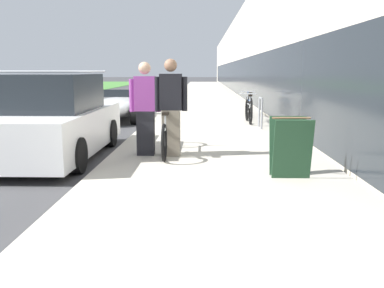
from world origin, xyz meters
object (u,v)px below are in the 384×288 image
(bike_rack_hoop, at_px, (261,109))
(vintage_roadster_curbside, at_px, (116,107))
(person_rider, at_px, (171,108))
(sandwich_board_sign, at_px, (290,147))
(cruiser_bike_middle, at_px, (249,106))
(tandem_bicycle, at_px, (168,134))
(cruiser_bike_nearest, at_px, (249,110))
(person_bystander, at_px, (145,109))
(parked_sedan_curbside, at_px, (51,121))

(bike_rack_hoop, relative_size, vintage_roadster_curbside, 0.20)
(person_rider, distance_m, sandwich_board_sign, 2.48)
(cruiser_bike_middle, bearing_deg, vintage_roadster_curbside, -173.44)
(tandem_bicycle, height_order, cruiser_bike_nearest, cruiser_bike_nearest)
(cruiser_bike_nearest, bearing_deg, cruiser_bike_middle, 83.51)
(vintage_roadster_curbside, bearing_deg, sandwich_board_sign, -62.70)
(person_bystander, relative_size, vintage_roadster_curbside, 0.41)
(person_bystander, bearing_deg, parked_sedan_curbside, 174.41)
(tandem_bicycle, bearing_deg, bike_rack_hoop, 58.73)
(tandem_bicycle, xyz_separation_m, person_bystander, (-0.40, -0.20, 0.51))
(parked_sedan_curbside, bearing_deg, cruiser_bike_middle, 56.83)
(cruiser_bike_middle, relative_size, sandwich_board_sign, 1.93)
(bike_rack_hoop, relative_size, sandwich_board_sign, 0.94)
(bike_rack_hoop, bearing_deg, person_rider, -118.53)
(cruiser_bike_middle, bearing_deg, sandwich_board_sign, -92.14)
(bike_rack_hoop, xyz_separation_m, parked_sedan_curbside, (-4.51, -3.76, 0.11))
(person_bystander, distance_m, bike_rack_hoop, 4.77)
(cruiser_bike_nearest, bearing_deg, sandwich_board_sign, -90.87)
(sandwich_board_sign, xyz_separation_m, vintage_roadster_curbside, (-4.24, 8.22, -0.11))
(bike_rack_hoop, xyz_separation_m, cruiser_bike_nearest, (-0.20, 1.22, -0.14))
(person_rider, bearing_deg, person_bystander, 170.28)
(tandem_bicycle, distance_m, bike_rack_hoop, 4.37)
(tandem_bicycle, distance_m, sandwich_board_sign, 2.69)
(person_rider, xyz_separation_m, parked_sedan_curbside, (-2.32, 0.26, -0.28))
(cruiser_bike_middle, height_order, sandwich_board_sign, sandwich_board_sign)
(bike_rack_hoop, bearing_deg, tandem_bicycle, -121.27)
(person_rider, bearing_deg, bike_rack_hoop, 61.47)
(parked_sedan_curbside, bearing_deg, cruiser_bike_nearest, 49.08)
(tandem_bicycle, bearing_deg, person_bystander, -153.38)
(sandwich_board_sign, distance_m, vintage_roadster_curbside, 9.25)
(tandem_bicycle, height_order, vintage_roadster_curbside, vintage_roadster_curbside)
(bike_rack_hoop, distance_m, cruiser_bike_middle, 3.19)
(sandwich_board_sign, bearing_deg, person_rider, 140.69)
(person_rider, height_order, cruiser_bike_nearest, person_rider)
(cruiser_bike_middle, relative_size, vintage_roadster_curbside, 0.42)
(person_bystander, bearing_deg, cruiser_bike_nearest, 64.39)
(cruiser_bike_nearest, height_order, cruiser_bike_middle, cruiser_bike_nearest)
(person_rider, relative_size, vintage_roadster_curbside, 0.43)
(person_bystander, xyz_separation_m, cruiser_bike_nearest, (2.47, 5.15, -0.50))
(bike_rack_hoop, distance_m, cruiser_bike_nearest, 1.24)
(sandwich_board_sign, height_order, vintage_roadster_curbside, vintage_roadster_curbside)
(tandem_bicycle, distance_m, person_rider, 0.61)
(person_rider, relative_size, sandwich_board_sign, 1.98)
(tandem_bicycle, relative_size, vintage_roadster_curbside, 0.55)
(tandem_bicycle, relative_size, person_bystander, 1.33)
(person_bystander, height_order, parked_sedan_curbside, person_bystander)
(person_bystander, height_order, vintage_roadster_curbside, person_bystander)
(tandem_bicycle, height_order, person_bystander, person_bystander)
(person_bystander, relative_size, cruiser_bike_nearest, 1.03)
(tandem_bicycle, relative_size, parked_sedan_curbside, 0.54)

